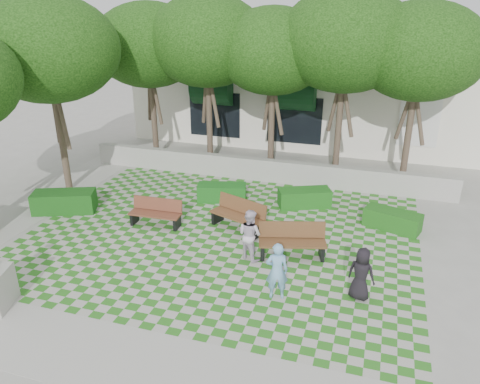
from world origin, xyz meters
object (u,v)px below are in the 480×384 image
(bench_mid, at_px, (239,215))
(hedge_midright, at_px, (304,198))
(hedge_east, at_px, (392,220))
(person_white, at_px, (250,234))
(bench_west, at_px, (156,213))
(hedge_west, at_px, (64,202))
(person_dark, at_px, (361,274))
(hedge_midleft, at_px, (222,192))
(bench_east, at_px, (292,241))
(person_blue, at_px, (277,271))

(bench_mid, bearing_deg, hedge_midright, 75.43)
(hedge_east, xyz_separation_m, person_white, (-3.91, -3.15, 0.45))
(bench_west, xyz_separation_m, hedge_east, (7.44, 2.02, -0.12))
(hedge_west, bearing_deg, person_dark, -12.08)
(hedge_east, distance_m, person_white, 5.04)
(person_white, bearing_deg, bench_mid, -36.65)
(bench_mid, xyz_separation_m, hedge_midleft, (-1.28, 2.01, -0.17))
(bench_east, relative_size, hedge_west, 0.96)
(person_dark, bearing_deg, hedge_west, 4.74)
(bench_west, bearing_deg, hedge_midright, 31.52)
(hedge_midright, bearing_deg, person_blue, -87.03)
(hedge_midleft, xyz_separation_m, person_white, (2.14, -3.68, 0.45))
(bench_mid, relative_size, bench_west, 1.15)
(person_blue, height_order, person_white, person_blue)
(bench_east, height_order, hedge_midright, bench_east)
(hedge_east, bearing_deg, hedge_west, -169.61)
(hedge_midleft, height_order, hedge_west, hedge_west)
(hedge_midright, distance_m, person_blue, 5.73)
(bench_east, xyz_separation_m, person_dark, (2.02, -1.52, 0.21))
(bench_west, relative_size, hedge_east, 0.98)
(bench_east, relative_size, bench_mid, 1.02)
(bench_west, bearing_deg, person_white, -19.84)
(bench_west, relative_size, hedge_west, 0.82)
(hedge_midright, distance_m, person_white, 4.18)
(hedge_midright, bearing_deg, bench_east, -85.73)
(hedge_east, xyz_separation_m, person_blue, (-2.74, -4.79, 0.46))
(hedge_midleft, relative_size, person_dark, 1.26)
(hedge_midright, bearing_deg, person_dark, -65.94)
(bench_east, xyz_separation_m, person_blue, (0.03, -2.10, 0.28))
(bench_east, height_order, hedge_east, bench_east)
(hedge_midleft, height_order, person_dark, person_dark)
(hedge_west, height_order, person_blue, person_blue)
(hedge_east, xyz_separation_m, hedge_midleft, (-6.05, 0.54, -0.00))
(hedge_east, distance_m, hedge_midright, 3.17)
(hedge_east, bearing_deg, person_white, -141.14)
(hedge_west, bearing_deg, bench_mid, 4.96)
(bench_west, height_order, hedge_west, bench_west)
(hedge_midleft, xyz_separation_m, hedge_west, (-4.95, -2.55, 0.06))
(bench_west, xyz_separation_m, person_dark, (6.69, -2.18, 0.27))
(hedge_midleft, bearing_deg, bench_east, -44.54)
(hedge_east, xyz_separation_m, person_dark, (-0.75, -4.21, 0.39))
(hedge_midleft, distance_m, hedge_west, 5.57)
(hedge_west, bearing_deg, hedge_east, 10.39)
(hedge_midleft, bearing_deg, person_white, -59.86)
(bench_east, xyz_separation_m, hedge_east, (2.77, 2.69, -0.18))
(bench_west, height_order, person_dark, person_dark)
(hedge_east, bearing_deg, hedge_midleft, 174.92)
(hedge_east, distance_m, person_dark, 4.29)
(bench_east, height_order, person_dark, person_dark)
(person_white, bearing_deg, hedge_midright, -75.84)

